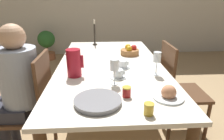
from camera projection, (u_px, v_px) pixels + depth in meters
ground_plane at (110, 130)px, 2.15m from camera, size 20.00×20.00×0.00m
dining_table at (110, 73)px, 1.91m from camera, size 0.97×1.88×0.75m
chair_person_side at (32, 106)px, 1.67m from camera, size 0.42×0.42×0.93m
chair_opposite at (177, 88)px, 1.99m from camera, size 0.42×0.42×0.93m
person_seated at (17, 85)px, 1.58m from camera, size 0.39×0.41×1.17m
red_pitcher at (74, 63)px, 1.57m from camera, size 0.14×0.11×0.22m
wine_glass_water at (157, 58)px, 1.59m from camera, size 0.06×0.06×0.19m
wine_glass_juice at (114, 66)px, 1.42m from camera, size 0.06×0.06×0.19m
teacup_near_person at (118, 74)px, 1.57m from camera, size 0.13×0.13×0.07m
teacup_across at (123, 65)px, 1.78m from camera, size 0.13×0.13×0.07m
serving_tray at (98, 101)px, 1.20m from camera, size 0.29×0.29×0.03m
bread_plate at (169, 94)px, 1.26m from camera, size 0.20×0.20×0.09m
jam_jar_amber at (127, 91)px, 1.28m from camera, size 0.06×0.06×0.07m
jam_jar_red at (149, 109)px, 1.08m from camera, size 0.06×0.06×0.07m
fruit_bowl at (130, 51)px, 2.17m from camera, size 0.20×0.20×0.11m
candlestick_tall at (95, 35)px, 2.55m from camera, size 0.06×0.06×0.32m
potted_plant at (47, 43)px, 4.34m from camera, size 0.37×0.37×0.63m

